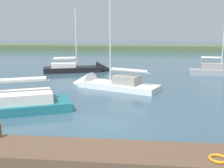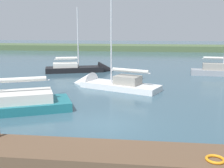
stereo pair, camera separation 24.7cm
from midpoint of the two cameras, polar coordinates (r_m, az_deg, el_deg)
The scene contains 7 objects.
ground_plane at distance 14.75m, azimuth -2.12°, elevation -8.36°, with size 200.00×200.00×0.00m, color #385666.
far_shoreline at distance 64.45m, azimuth 4.28°, elevation 6.96°, with size 180.00×8.00×2.40m, color #4C603D.
dock_pier at distance 10.73m, azimuth -5.48°, elevation -14.59°, with size 25.58×2.04×0.59m, color brown.
life_ring_buoy at distance 10.34m, azimuth 20.39°, elevation -14.21°, with size 0.66×0.66×0.10m, color orange.
sailboat_far_left at distance 32.55m, azimuth -6.23°, elevation 2.90°, with size 8.24×4.42×8.23m.
sailboat_far_right at distance 32.00m, azimuth 21.54°, elevation 2.15°, with size 6.69×2.19×7.96m.
sailboat_near_dock at distance 23.85m, azimuth -2.00°, elevation -0.29°, with size 8.42×5.32×9.33m.
Camera 1 is at (-1.87, 13.75, 4.99)m, focal length 44.37 mm.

